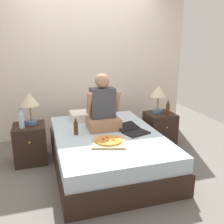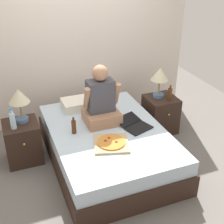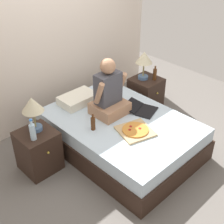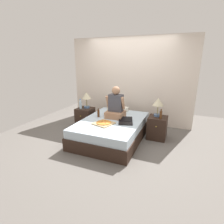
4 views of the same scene
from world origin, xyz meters
name	(u,v)px [view 1 (image 1 of 4)]	position (x,y,z in m)	size (l,w,h in m)	color
ground_plane	(108,165)	(0.00, 0.00, 0.00)	(5.68, 5.68, 0.00)	#66605B
wall_back	(86,66)	(0.00, 1.37, 1.25)	(3.68, 0.12, 2.50)	beige
bed	(107,150)	(0.00, 0.00, 0.23)	(1.43, 2.01, 0.48)	black
nightstand_left	(30,144)	(-1.02, 0.43, 0.28)	(0.44, 0.47, 0.55)	black
lamp_on_left_nightstand	(30,102)	(-0.98, 0.48, 0.88)	(0.26, 0.26, 0.45)	#4C6B93
water_bottle	(21,120)	(-1.10, 0.34, 0.66)	(0.07, 0.07, 0.28)	silver
nightstand_right	(160,129)	(1.02, 0.43, 0.28)	(0.44, 0.47, 0.55)	black
lamp_on_right_nightstand	(158,93)	(0.99, 0.48, 0.88)	(0.26, 0.26, 0.45)	#4C6B93
beer_bottle	(168,109)	(1.09, 0.33, 0.65)	(0.06, 0.06, 0.23)	#512D14
pillow	(87,115)	(-0.13, 0.73, 0.54)	(0.52, 0.34, 0.12)	silver
person_seated	(103,109)	(0.00, 0.23, 0.76)	(0.47, 0.40, 0.78)	#A37556
laptop	(133,131)	(0.36, -0.05, 0.50)	(0.43, 0.49, 0.07)	black
pizza_box	(109,142)	(-0.07, -0.32, 0.49)	(0.50, 0.50, 0.05)	tan
beer_bottle_on_bed	(76,128)	(-0.41, 0.09, 0.57)	(0.06, 0.06, 0.22)	#4C2811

